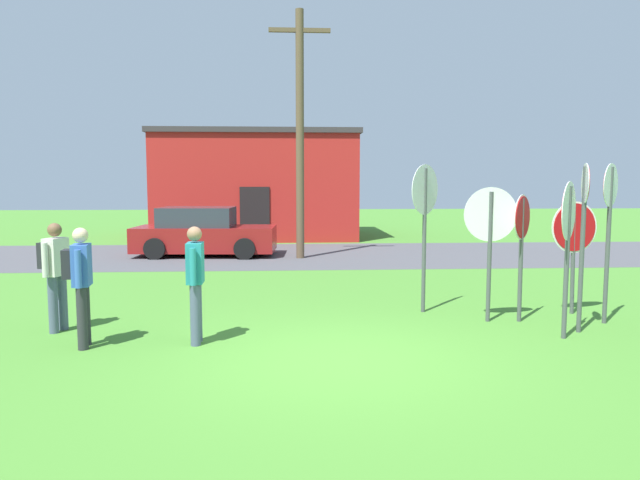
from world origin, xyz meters
The scene contains 15 objects.
ground_plane centered at (0.00, 0.00, 0.00)m, with size 80.00×80.00×0.00m, color #47842D.
street_asphalt centered at (0.00, 10.87, 0.00)m, with size 60.00×6.40×0.01m, color #4C4C51.
building_background centered at (-1.75, 17.15, 2.15)m, with size 8.04×5.58×4.29m.
utility_pole centered at (-0.18, 10.13, 3.82)m, with size 1.80×0.24×7.28m.
parked_car_on_street centered at (-3.18, 10.91, 0.69)m, with size 4.40×2.22×1.51m.
stop_sign_leaning_right centered at (4.39, 2.45, 1.34)m, with size 0.90×0.21×1.98m.
stop_sign_rear_right centered at (2.71, 1.96, 1.54)m, with size 0.89×0.07×2.23m.
stop_sign_center_cluster centered at (1.80, 2.72, 1.82)m, with size 0.61×0.65×2.62m.
stop_sign_far_back centered at (4.58, 1.71, 1.76)m, with size 0.51×0.49×2.61m.
stop_sign_leaning_left centered at (3.88, 1.18, 1.71)m, with size 0.20×0.58×2.60m.
stop_sign_low_front centered at (3.23, 1.92, 1.44)m, with size 0.50×0.58×2.11m.
stop_sign_rear_left centered at (3.47, 0.85, 1.61)m, with size 0.55×0.69×2.33m.
person_near_signs centered at (-1.93, 0.90, 0.95)m, with size 0.23×0.57×1.69m.
person_in_blue centered at (-4.19, 1.73, 0.98)m, with size 0.43×0.55×1.69m.
person_in_dark_shirt centered at (-3.49, 0.79, 0.98)m, with size 0.39×0.57×1.69m.
Camera 1 is at (-0.66, -7.45, 2.34)m, focal length 32.97 mm.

